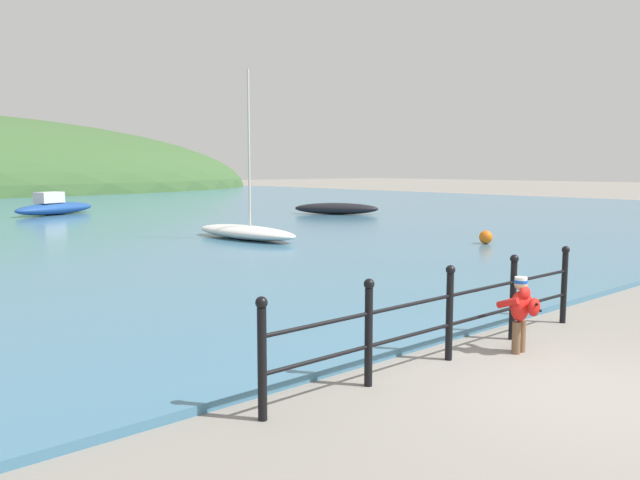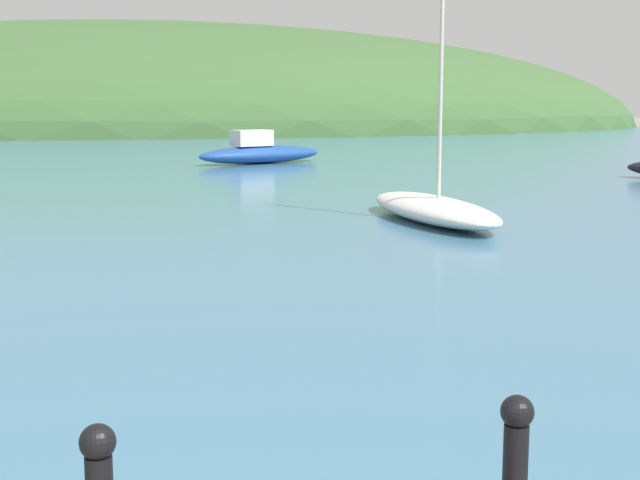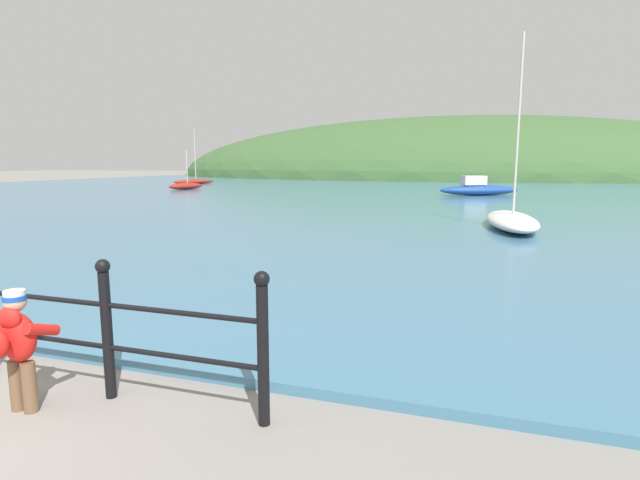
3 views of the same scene
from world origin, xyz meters
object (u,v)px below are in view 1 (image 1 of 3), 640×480
(child_in_coat, at_px, (521,307))
(boat_green_fishing, at_px, (246,231))
(boat_mid_harbor, at_px, (336,209))
(mooring_buoy, at_px, (486,237))
(boat_nearest_quay, at_px, (55,207))

(child_in_coat, distance_m, boat_green_fishing, 13.24)
(child_in_coat, bearing_deg, boat_mid_harbor, 53.47)
(boat_mid_harbor, bearing_deg, mooring_buoy, -111.62)
(child_in_coat, distance_m, boat_mid_harbor, 23.07)
(boat_green_fishing, bearing_deg, child_in_coat, -108.67)
(child_in_coat, height_order, boat_green_fishing, boat_green_fishing)
(child_in_coat, height_order, boat_mid_harbor, child_in_coat)
(boat_mid_harbor, height_order, mooring_buoy, boat_mid_harbor)
(boat_mid_harbor, bearing_deg, boat_nearest_quay, 139.79)
(boat_green_fishing, bearing_deg, boat_nearest_quay, 94.32)
(boat_nearest_quay, distance_m, boat_green_fishing, 15.02)
(boat_nearest_quay, height_order, boat_green_fishing, boat_green_fishing)
(boat_mid_harbor, distance_m, mooring_buoy, 12.79)
(child_in_coat, height_order, boat_nearest_quay, boat_nearest_quay)
(child_in_coat, bearing_deg, boat_nearest_quay, 83.56)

